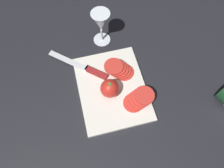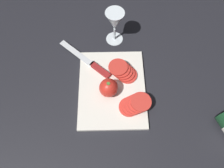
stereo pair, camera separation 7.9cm
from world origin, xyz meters
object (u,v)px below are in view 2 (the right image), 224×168
(whole_tomato, at_px, (109,88))
(tomato_slice_stack_near, at_px, (123,71))
(tomato_slice_stack_far, at_px, (135,104))
(wine_glass, at_px, (115,22))
(knife, at_px, (94,66))

(whole_tomato, relative_size, tomato_slice_stack_near, 0.63)
(whole_tomato, distance_m, tomato_slice_stack_far, 0.11)
(wine_glass, height_order, tomato_slice_stack_near, wine_glass)
(whole_tomato, distance_m, knife, 0.13)
(whole_tomato, bearing_deg, tomato_slice_stack_far, -122.52)
(wine_glass, xyz_separation_m, tomato_slice_stack_far, (-0.31, -0.06, -0.07))
(tomato_slice_stack_near, bearing_deg, whole_tomato, 144.39)
(wine_glass, height_order, tomato_slice_stack_far, wine_glass)
(wine_glass, bearing_deg, knife, 150.17)
(tomato_slice_stack_far, bearing_deg, whole_tomato, 57.48)
(wine_glass, xyz_separation_m, tomato_slice_stack_near, (-0.18, -0.03, -0.07))
(knife, distance_m, tomato_slice_stack_far, 0.22)
(knife, relative_size, tomato_slice_stack_far, 1.85)
(whole_tomato, bearing_deg, knife, 26.61)
(tomato_slice_stack_far, bearing_deg, tomato_slice_stack_near, 15.15)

